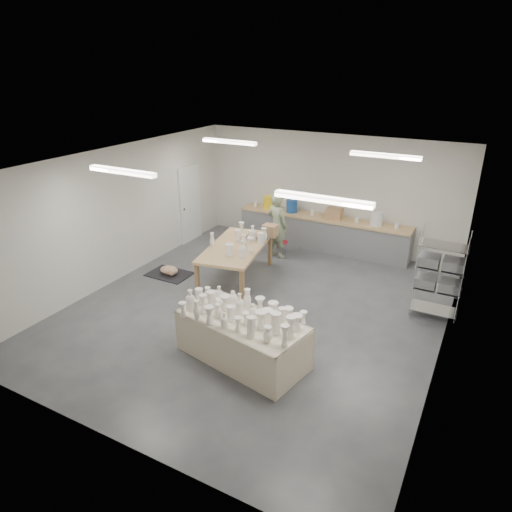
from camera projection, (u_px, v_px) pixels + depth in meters
The scene contains 9 objects.
room at pixel (254, 211), 8.62m from camera, with size 8.00×8.02×3.00m.
back_counter at pixel (322, 232), 12.11m from camera, with size 4.60×0.60×1.24m.
wire_shelf at pixel (439, 274), 8.71m from camera, with size 0.88×0.48×1.80m.
drying_table at pixel (243, 336), 7.59m from camera, with size 2.34×1.46×1.14m.
work_table at pixel (242, 245), 10.27m from camera, with size 1.54×2.44×1.23m.
rug at pixel (169, 274), 10.81m from camera, with size 1.00×0.70×0.02m, color black.
cat at pixel (169, 270), 10.74m from camera, with size 0.52×0.41×0.20m.
potter at pixel (277, 225), 11.50m from camera, with size 0.61×0.40×1.69m, color #93A37E.
red_stool at pixel (281, 243), 11.94m from camera, with size 0.42×0.42×0.31m.
Camera 1 is at (3.81, -7.19, 4.66)m, focal length 32.00 mm.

